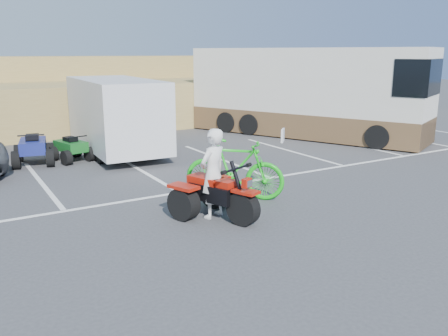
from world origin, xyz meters
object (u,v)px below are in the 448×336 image
rider (213,174)px  quad_atv_green (72,161)px  quad_atv_blue (35,164)px  green_dirt_bike (234,169)px  cargo_trailer (116,114)px  rv_motorhome (305,99)px  red_trike_atv (219,218)px

rider → quad_atv_green: bearing=-100.1°
rider → quad_atv_blue: 7.31m
green_dirt_bike → quad_atv_green: bearing=66.6°
quad_atv_blue → quad_atv_green: (1.07, -0.13, 0.00)m
green_dirt_bike → cargo_trailer: (-0.68, 6.31, 0.63)m
rv_motorhome → quad_atv_green: (-9.27, 0.05, -1.48)m
red_trike_atv → quad_atv_green: red_trike_atv is taller
green_dirt_bike → quad_atv_green: size_ratio=1.78×
green_dirt_bike → cargo_trailer: 6.38m
quad_atv_green → rider: bearing=-94.3°
rv_motorhome → quad_atv_green: 9.39m
green_dirt_bike → quad_atv_green: 6.34m
rider → cargo_trailer: cargo_trailer is taller
green_dirt_bike → rider: bearing=174.9°
quad_atv_blue → red_trike_atv: bearing=-59.7°
quad_atv_green → rv_motorhome: bearing=-15.2°
rv_motorhome → quad_atv_blue: bearing=154.3°
red_trike_atv → quad_atv_green: bearing=80.1°
red_trike_atv → rv_motorhome: 10.59m
rider → quad_atv_green: rider is taller
red_trike_atv → cargo_trailer: cargo_trailer is taller
red_trike_atv → cargo_trailer: size_ratio=0.33×
cargo_trailer → quad_atv_green: cargo_trailer is taller
green_dirt_bike → rv_motorhome: size_ratio=0.24×
rv_motorhome → red_trike_atv: bearing=-164.1°
quad_atv_green → quad_atv_blue: bearing=158.4°
red_trike_atv → rv_motorhome: bearing=19.9°
green_dirt_bike → cargo_trailer: size_ratio=0.43×
red_trike_atv → green_dirt_bike: bearing=24.8°
red_trike_atv → rider: bearing=90.0°
cargo_trailer → green_dirt_bike: bearing=-81.2°
rv_motorhome → quad_atv_green: bearing=154.9°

